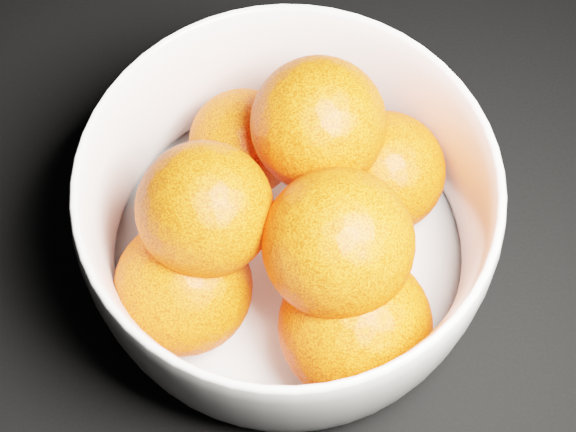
{
  "coord_description": "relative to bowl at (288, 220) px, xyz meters",
  "views": [
    {
      "loc": [
        -0.26,
        -0.02,
        0.51
      ],
      "look_at": [
        -0.25,
        0.19,
        0.07
      ],
      "focal_mm": 50.0,
      "sensor_mm": 36.0,
      "label": 1
    }
  ],
  "objects": [
    {
      "name": "bowl",
      "position": [
        0.0,
        0.0,
        0.0
      ],
      "size": [
        0.25,
        0.25,
        0.12
      ],
      "rotation": [
        0.0,
        0.0,
        -0.42
      ],
      "color": "white",
      "rests_on": "ground"
    },
    {
      "name": "orange_pile",
      "position": [
        0.0,
        -0.01,
        0.01
      ],
      "size": [
        0.21,
        0.21,
        0.14
      ],
      "color": "#FF4308",
      "rests_on": "bowl"
    }
  ]
}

